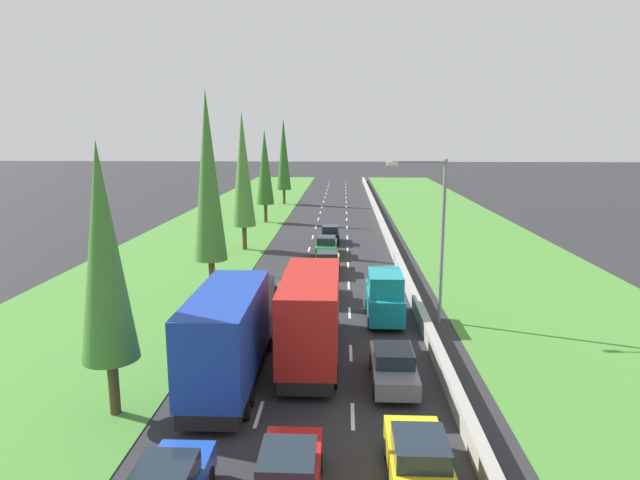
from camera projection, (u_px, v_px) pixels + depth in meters
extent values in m
plane|color=#28282B|center=(332.00, 223.00, 64.56)|extent=(300.00, 300.00, 0.00)
cube|color=#478433|center=(225.00, 222.00, 65.09)|extent=(14.00, 140.00, 0.04)
cube|color=#478433|center=(455.00, 224.00, 63.95)|extent=(14.00, 140.00, 0.04)
cube|color=#9E9B93|center=(381.00, 220.00, 64.24)|extent=(0.44, 120.00, 0.85)
cube|color=white|center=(259.00, 414.00, 20.48)|extent=(0.14, 2.00, 0.01)
cube|color=white|center=(278.00, 352.00, 26.37)|extent=(0.14, 2.00, 0.01)
cube|color=white|center=(290.00, 312.00, 32.26)|extent=(0.14, 2.00, 0.01)
cube|color=white|center=(298.00, 285.00, 38.14)|extent=(0.14, 2.00, 0.01)
cube|color=white|center=(304.00, 265.00, 44.03)|extent=(0.14, 2.00, 0.01)
cube|color=white|center=(309.00, 249.00, 49.92)|extent=(0.14, 2.00, 0.01)
cube|color=white|center=(313.00, 237.00, 55.80)|extent=(0.14, 2.00, 0.01)
cube|color=white|center=(316.00, 227.00, 61.69)|extent=(0.14, 2.00, 0.01)
cube|color=white|center=(318.00, 219.00, 67.58)|extent=(0.14, 2.00, 0.01)
cube|color=white|center=(320.00, 212.00, 73.46)|extent=(0.14, 2.00, 0.01)
cube|color=white|center=(322.00, 207.00, 79.35)|extent=(0.14, 2.00, 0.01)
cube|color=white|center=(324.00, 202.00, 85.23)|extent=(0.14, 2.00, 0.01)
cube|color=white|center=(325.00, 197.00, 91.12)|extent=(0.14, 2.00, 0.01)
cube|color=white|center=(326.00, 194.00, 97.01)|extent=(0.14, 2.00, 0.01)
cube|color=white|center=(327.00, 190.00, 102.89)|extent=(0.14, 2.00, 0.01)
cube|color=white|center=(328.00, 187.00, 108.78)|extent=(0.14, 2.00, 0.01)
cube|color=white|center=(329.00, 184.00, 114.67)|extent=(0.14, 2.00, 0.01)
cube|color=white|center=(330.00, 182.00, 120.55)|extent=(0.14, 2.00, 0.01)
cube|color=white|center=(353.00, 416.00, 20.33)|extent=(0.14, 2.00, 0.01)
cube|color=white|center=(351.00, 353.00, 26.22)|extent=(0.14, 2.00, 0.01)
cube|color=white|center=(350.00, 313.00, 32.11)|extent=(0.14, 2.00, 0.01)
cube|color=white|center=(349.00, 285.00, 37.99)|extent=(0.14, 2.00, 0.01)
cube|color=white|center=(348.00, 265.00, 43.88)|extent=(0.14, 2.00, 0.01)
cube|color=white|center=(348.00, 250.00, 49.77)|extent=(0.14, 2.00, 0.01)
cube|color=white|center=(347.00, 237.00, 55.65)|extent=(0.14, 2.00, 0.01)
cube|color=white|center=(347.00, 228.00, 61.54)|extent=(0.14, 2.00, 0.01)
cube|color=white|center=(347.00, 219.00, 67.43)|extent=(0.14, 2.00, 0.01)
cube|color=white|center=(346.00, 213.00, 73.31)|extent=(0.14, 2.00, 0.01)
cube|color=white|center=(346.00, 207.00, 79.20)|extent=(0.14, 2.00, 0.01)
cube|color=white|center=(346.00, 202.00, 85.09)|extent=(0.14, 2.00, 0.01)
cube|color=white|center=(346.00, 197.00, 90.97)|extent=(0.14, 2.00, 0.01)
cube|color=white|center=(346.00, 194.00, 96.86)|extent=(0.14, 2.00, 0.01)
cube|color=white|center=(346.00, 190.00, 102.75)|extent=(0.14, 2.00, 0.01)
cube|color=white|center=(346.00, 187.00, 108.63)|extent=(0.14, 2.00, 0.01)
cube|color=white|center=(346.00, 185.00, 114.52)|extent=(0.14, 2.00, 0.01)
cube|color=white|center=(346.00, 182.00, 120.41)|extent=(0.14, 2.00, 0.01)
cube|color=yellow|center=(419.00, 465.00, 16.19)|extent=(1.76, 4.50, 0.72)
cube|color=#19232D|center=(420.00, 448.00, 15.92)|extent=(1.56, 1.90, 0.60)
cylinder|color=black|center=(388.00, 449.00, 17.66)|extent=(0.22, 0.64, 0.64)
cylinder|color=black|center=(438.00, 450.00, 17.59)|extent=(0.22, 0.64, 0.64)
cube|color=red|center=(288.00, 480.00, 15.49)|extent=(1.76, 4.50, 0.72)
cube|color=#19232D|center=(288.00, 462.00, 15.21)|extent=(1.56, 1.90, 0.60)
cylinder|color=black|center=(267.00, 462.00, 16.96)|extent=(0.22, 0.64, 0.64)
cylinder|color=black|center=(319.00, 463.00, 16.89)|extent=(0.22, 0.64, 0.64)
cube|color=black|center=(312.00, 344.00, 25.74)|extent=(2.20, 9.40, 0.56)
cube|color=silver|center=(316.00, 291.00, 28.98)|extent=(2.40, 2.20, 2.50)
cube|color=#B21E19|center=(311.00, 312.00, 24.29)|extent=(2.44, 7.20, 3.30)
cylinder|color=black|center=(295.00, 325.00, 29.07)|extent=(0.22, 0.64, 0.64)
cylinder|color=black|center=(337.00, 326.00, 28.98)|extent=(0.22, 0.64, 0.64)
cylinder|color=black|center=(283.00, 369.00, 23.70)|extent=(0.22, 0.64, 0.64)
cylinder|color=black|center=(335.00, 370.00, 23.60)|extent=(0.22, 0.64, 0.64)
cylinder|color=black|center=(281.00, 380.00, 22.64)|extent=(0.22, 0.64, 0.64)
cylinder|color=black|center=(335.00, 381.00, 22.54)|extent=(0.22, 0.64, 0.64)
cube|color=black|center=(320.00, 288.00, 34.78)|extent=(1.76, 4.50, 0.72)
cube|color=#19232D|center=(319.00, 279.00, 34.51)|extent=(1.56, 1.90, 0.60)
cylinder|color=black|center=(308.00, 288.00, 36.25)|extent=(0.22, 0.64, 0.64)
cylinder|color=black|center=(333.00, 288.00, 36.19)|extent=(0.22, 0.64, 0.64)
cylinder|color=black|center=(305.00, 300.00, 33.52)|extent=(0.22, 0.64, 0.64)
cylinder|color=black|center=(332.00, 300.00, 33.45)|extent=(0.22, 0.64, 0.64)
cube|color=slate|center=(393.00, 369.00, 22.84)|extent=(1.76, 4.50, 0.72)
cube|color=#19232D|center=(394.00, 355.00, 22.57)|extent=(1.56, 1.90, 0.60)
cylinder|color=black|center=(372.00, 363.00, 24.31)|extent=(0.22, 0.64, 0.64)
cylinder|color=black|center=(408.00, 363.00, 24.25)|extent=(0.22, 0.64, 0.64)
cylinder|color=black|center=(376.00, 392.00, 21.58)|extent=(0.22, 0.64, 0.64)
cylinder|color=black|center=(417.00, 393.00, 21.51)|extent=(0.22, 0.64, 0.64)
cube|color=teal|center=(384.00, 302.00, 30.79)|extent=(1.90, 4.90, 1.40)
cube|color=teal|center=(385.00, 282.00, 30.25)|extent=(1.80, 3.10, 1.10)
cylinder|color=black|center=(367.00, 306.00, 32.44)|extent=(0.22, 0.64, 0.64)
cylinder|color=black|center=(397.00, 306.00, 32.37)|extent=(0.22, 0.64, 0.64)
cylinder|color=black|center=(370.00, 323.00, 29.46)|extent=(0.22, 0.64, 0.64)
cylinder|color=black|center=(402.00, 323.00, 29.39)|extent=(0.22, 0.64, 0.64)
cube|color=#19232D|center=(165.00, 475.00, 14.52)|extent=(1.52, 1.60, 0.64)
cylinder|color=black|center=(158.00, 476.00, 16.24)|extent=(0.22, 0.64, 0.64)
cylinder|color=black|center=(209.00, 478.00, 16.18)|extent=(0.22, 0.64, 0.64)
cube|color=yellow|center=(327.00, 264.00, 41.41)|extent=(1.76, 4.50, 0.72)
cube|color=#19232D|center=(327.00, 256.00, 41.14)|extent=(1.56, 1.90, 0.60)
cylinder|color=black|center=(318.00, 264.00, 42.88)|extent=(0.22, 0.64, 0.64)
cylinder|color=black|center=(338.00, 264.00, 42.81)|extent=(0.22, 0.64, 0.64)
cylinder|color=black|center=(316.00, 273.00, 40.14)|extent=(0.22, 0.64, 0.64)
cylinder|color=black|center=(338.00, 273.00, 40.07)|extent=(0.22, 0.64, 0.64)
cube|color=#237A33|center=(326.00, 247.00, 47.46)|extent=(1.76, 4.50, 0.72)
cube|color=#19232D|center=(326.00, 240.00, 47.18)|extent=(1.56, 1.90, 0.60)
cylinder|color=black|center=(318.00, 248.00, 48.93)|extent=(0.22, 0.64, 0.64)
cylinder|color=black|center=(336.00, 248.00, 48.86)|extent=(0.22, 0.64, 0.64)
cylinder|color=black|center=(316.00, 255.00, 46.19)|extent=(0.22, 0.64, 0.64)
cylinder|color=black|center=(335.00, 255.00, 46.12)|extent=(0.22, 0.64, 0.64)
cube|color=black|center=(330.00, 236.00, 52.78)|extent=(1.68, 3.90, 0.76)
cube|color=#19232D|center=(330.00, 229.00, 52.35)|extent=(1.52, 1.60, 0.64)
cylinder|color=black|center=(323.00, 237.00, 54.07)|extent=(0.22, 0.64, 0.64)
cylinder|color=black|center=(338.00, 237.00, 54.00)|extent=(0.22, 0.64, 0.64)
cylinder|color=black|center=(322.00, 242.00, 51.69)|extent=(0.22, 0.64, 0.64)
cylinder|color=black|center=(338.00, 242.00, 51.63)|extent=(0.22, 0.64, 0.64)
cube|color=black|center=(233.00, 367.00, 23.25)|extent=(2.20, 9.40, 0.56)
cube|color=black|center=(247.00, 306.00, 26.49)|extent=(2.40, 2.20, 2.50)
cube|color=#19389E|center=(226.00, 333.00, 21.81)|extent=(2.44, 7.20, 3.30)
cylinder|color=black|center=(224.00, 343.00, 26.59)|extent=(0.22, 0.64, 0.64)
cylinder|color=black|center=(270.00, 344.00, 26.49)|extent=(0.22, 0.64, 0.64)
cylinder|color=black|center=(194.00, 396.00, 21.21)|extent=(0.22, 0.64, 0.64)
cylinder|color=black|center=(251.00, 397.00, 21.12)|extent=(0.22, 0.64, 0.64)
cylinder|color=black|center=(186.00, 410.00, 20.15)|extent=(0.22, 0.64, 0.64)
cylinder|color=black|center=(246.00, 411.00, 20.06)|extent=(0.22, 0.64, 0.64)
cube|color=red|center=(267.00, 296.00, 33.13)|extent=(1.76, 4.50, 0.72)
cube|color=#19232D|center=(266.00, 286.00, 32.86)|extent=(1.56, 1.90, 0.60)
cylinder|color=black|center=(257.00, 295.00, 34.60)|extent=(0.22, 0.64, 0.64)
cylinder|color=black|center=(282.00, 295.00, 34.53)|extent=(0.22, 0.64, 0.64)
cylinder|color=black|center=(250.00, 309.00, 31.86)|extent=(0.22, 0.64, 0.64)
cylinder|color=black|center=(277.00, 309.00, 31.80)|extent=(0.22, 0.64, 0.64)
cylinder|color=#4C3823|center=(114.00, 386.00, 20.31)|extent=(0.39, 0.39, 2.20)
cone|color=#3D752D|center=(104.00, 253.00, 19.35)|extent=(2.05, 2.05, 7.92)
cylinder|color=#4C3823|center=(212.00, 276.00, 36.20)|extent=(0.40, 0.40, 2.20)
cone|color=#3D752D|center=(208.00, 176.00, 34.96)|extent=(2.13, 2.13, 10.92)
cylinder|color=#4C3823|center=(245.00, 238.00, 49.54)|extent=(0.40, 0.40, 2.20)
cone|color=#4C7F38|center=(243.00, 169.00, 48.38)|extent=(2.11, 2.11, 10.07)
cylinder|color=#4C3823|center=(266.00, 213.00, 64.97)|extent=(0.40, 0.40, 2.20)
cone|color=#2D6623|center=(265.00, 167.00, 63.94)|extent=(2.07, 2.07, 8.68)
cylinder|color=#4C3823|center=(284.00, 197.00, 82.07)|extent=(0.40, 0.40, 2.20)
cone|color=#2D6623|center=(284.00, 154.00, 80.87)|extent=(2.12, 2.12, 10.53)
cylinder|color=gray|center=(442.00, 243.00, 29.66)|extent=(0.20, 0.20, 9.00)
cylinder|color=gray|center=(419.00, 162.00, 28.90)|extent=(2.80, 0.12, 0.12)
cube|color=silver|center=(392.00, 164.00, 28.98)|extent=(0.60, 0.28, 0.20)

